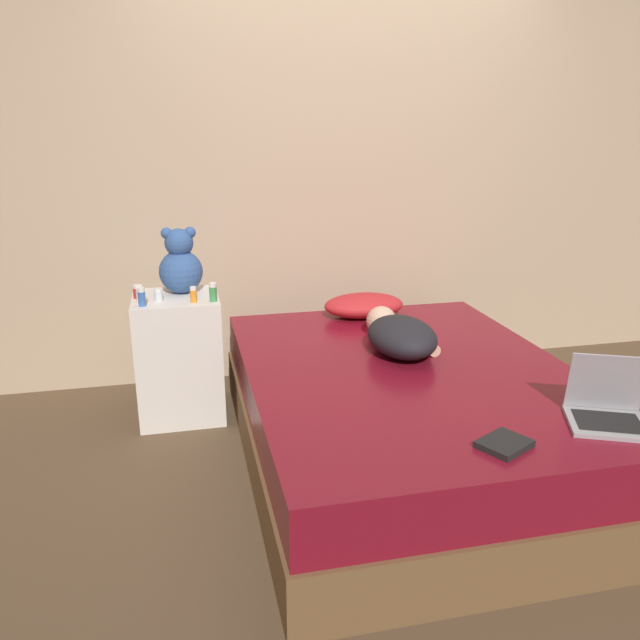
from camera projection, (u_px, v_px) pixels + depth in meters
The scene contains 15 objects.
ground_plane at pixel (404, 459), 3.07m from camera, with size 12.00×12.00×0.00m, color brown.
wall_back at pixel (340, 170), 3.89m from camera, with size 8.00×0.06×2.60m.
bed at pixel (406, 415), 3.00m from camera, with size 1.53×2.04×0.49m.
nightstand at pixel (179, 357), 3.45m from camera, with size 0.45×0.45×0.69m.
pillow at pixel (364, 305), 3.68m from camera, with size 0.48×0.31×0.14m.
person_lying at pixel (400, 335), 3.10m from camera, with size 0.34×0.61×0.18m.
laptop at pixel (607, 408), 2.37m from camera, with size 0.36×0.35×0.26m.
teddy_bear at pixel (180, 265), 3.38m from camera, with size 0.24×0.24×0.36m.
bottle_orange at pixel (193, 295), 3.23m from camera, with size 0.04×0.04×0.08m.
bottle_blue at pixel (142, 297), 3.16m from camera, with size 0.04×0.04×0.10m.
bottle_white at pixel (140, 296), 3.23m from camera, with size 0.04×0.04×0.07m.
bottle_red at pixel (138, 292), 3.31m from camera, with size 0.05×0.05×0.07m.
bottle_clear at pixel (158, 295), 3.25m from camera, with size 0.04×0.04×0.07m.
bottle_green at pixel (213, 292), 3.25m from camera, with size 0.04×0.04×0.10m.
book at pixel (504, 444), 2.19m from camera, with size 0.22×0.21×0.02m.
Camera 1 is at (-1.01, -2.56, 1.57)m, focal length 35.00 mm.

